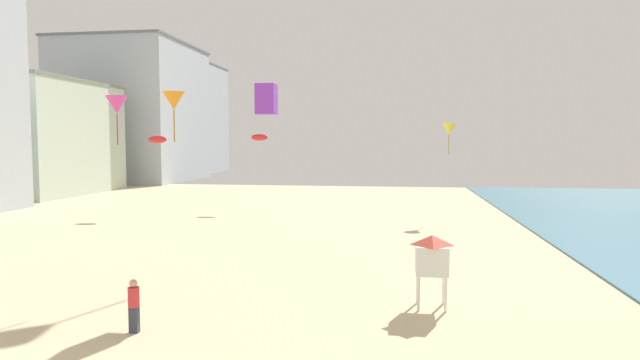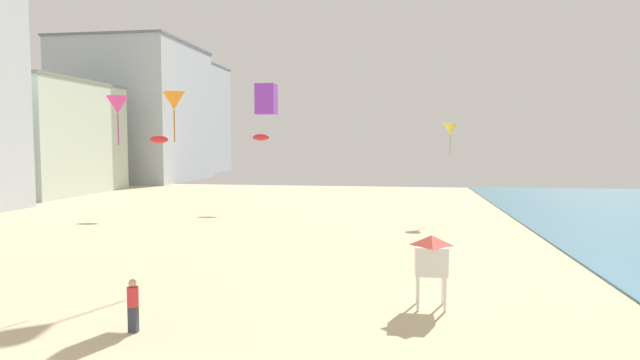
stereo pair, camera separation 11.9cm
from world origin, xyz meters
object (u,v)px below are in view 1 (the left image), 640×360
(kite_red_parafoil_2, at_px, (157,140))
(kite_flyer, at_px, (134,303))
(lifeguard_stand, at_px, (432,255))
(kite_yellow_delta, at_px, (449,129))
(kite_red_parafoil, at_px, (259,137))
(kite_magenta_delta, at_px, (117,105))
(kite_orange_delta, at_px, (174,101))
(kite_purple_box, at_px, (266,99))

(kite_red_parafoil_2, bearing_deg, kite_flyer, -66.15)
(kite_flyer, bearing_deg, lifeguard_stand, 157.94)
(lifeguard_stand, xyz_separation_m, kite_yellow_delta, (2.66, 23.16, 4.90))
(kite_flyer, bearing_deg, kite_red_parafoil_2, -110.99)
(lifeguard_stand, relative_size, kite_red_parafoil, 1.71)
(kite_yellow_delta, height_order, kite_magenta_delta, kite_magenta_delta)
(kite_orange_delta, bearing_deg, kite_flyer, -77.02)
(kite_yellow_delta, xyz_separation_m, kite_purple_box, (-9.30, -20.03, 0.80))
(kite_red_parafoil_2, bearing_deg, kite_orange_delta, -62.69)
(kite_red_parafoil_2, bearing_deg, lifeguard_stand, -47.03)
(lifeguard_stand, height_order, kite_orange_delta, kite_orange_delta)
(kite_red_parafoil, height_order, kite_red_parafoil_2, kite_red_parafoil)
(kite_yellow_delta, height_order, kite_orange_delta, kite_orange_delta)
(kite_purple_box, relative_size, kite_red_parafoil, 0.84)
(lifeguard_stand, bearing_deg, kite_magenta_delta, 175.72)
(kite_magenta_delta, bearing_deg, kite_yellow_delta, 42.26)
(lifeguard_stand, relative_size, kite_orange_delta, 1.20)
(kite_purple_box, distance_m, kite_orange_delta, 3.96)
(kite_yellow_delta, relative_size, kite_red_parafoil, 1.57)
(kite_orange_delta, xyz_separation_m, kite_red_parafoil_2, (-9.84, 19.07, -1.54))
(kite_red_parafoil, relative_size, kite_magenta_delta, 0.60)
(lifeguard_stand, bearing_deg, kite_flyer, -137.70)
(lifeguard_stand, height_order, kite_yellow_delta, kite_yellow_delta)
(kite_red_parafoil, bearing_deg, kite_magenta_delta, -96.32)
(kite_flyer, distance_m, kite_yellow_delta, 29.97)
(kite_red_parafoil, bearing_deg, lifeguard_stand, -63.58)
(kite_flyer, height_order, kite_purple_box, kite_purple_box)
(kite_magenta_delta, bearing_deg, kite_red_parafoil, 83.68)
(kite_red_parafoil_2, bearing_deg, kite_magenta_delta, -71.52)
(kite_flyer, relative_size, kite_magenta_delta, 0.66)
(kite_yellow_delta, distance_m, kite_magenta_delta, 24.38)
(lifeguard_stand, bearing_deg, kite_yellow_delta, 102.96)
(kite_red_parafoil, xyz_separation_m, kite_red_parafoil_2, (-7.26, -4.60, -0.20))
(kite_flyer, relative_size, kite_orange_delta, 0.77)
(kite_purple_box, height_order, kite_magenta_delta, kite_purple_box)
(kite_purple_box, bearing_deg, kite_magenta_delta, 157.32)
(lifeguard_stand, relative_size, kite_purple_box, 2.02)
(kite_purple_box, height_order, kite_red_parafoil, kite_purple_box)
(lifeguard_stand, height_order, kite_magenta_delta, kite_magenta_delta)
(kite_orange_delta, distance_m, kite_red_parafoil_2, 21.51)
(kite_magenta_delta, bearing_deg, kite_red_parafoil_2, 108.48)
(kite_orange_delta, xyz_separation_m, kite_magenta_delta, (-4.78, 3.90, 0.15))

